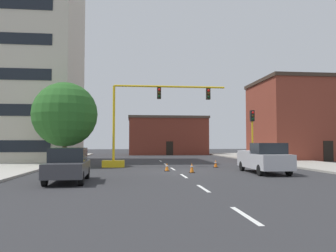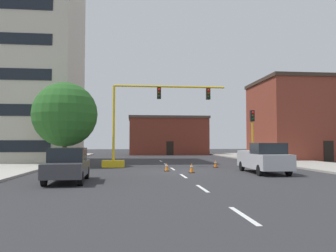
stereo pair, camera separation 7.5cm
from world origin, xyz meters
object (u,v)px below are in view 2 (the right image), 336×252
at_px(traffic_signal_gantry, 130,139).
at_px(sedan_dark_gray_near_left, 68,165).
at_px(pickup_truck_silver, 264,158).
at_px(tree_left_near, 65,114).
at_px(traffic_cone_roadside_a, 192,168).
at_px(traffic_cone_roadside_b, 167,167).
at_px(traffic_light_pole_right, 252,125).
at_px(traffic_cone_roadside_c, 216,164).

height_order(traffic_signal_gantry, sedan_dark_gray_near_left, traffic_signal_gantry).
bearing_deg(pickup_truck_silver, sedan_dark_gray_near_left, -162.76).
height_order(traffic_signal_gantry, tree_left_near, tree_left_near).
relative_size(traffic_cone_roadside_a, traffic_cone_roadside_b, 1.13).
xyz_separation_m(traffic_signal_gantry, traffic_cone_roadside_b, (2.58, -4.39, -2.03)).
distance_m(traffic_light_pole_right, traffic_cone_roadside_b, 9.61).
relative_size(sedan_dark_gray_near_left, traffic_cone_roadside_c, 7.38).
relative_size(traffic_light_pole_right, sedan_dark_gray_near_left, 1.05).
height_order(traffic_cone_roadside_a, traffic_cone_roadside_b, traffic_cone_roadside_a).
bearing_deg(traffic_cone_roadside_a, traffic_light_pole_right, 42.73).
height_order(sedan_dark_gray_near_left, traffic_cone_roadside_c, sedan_dark_gray_near_left).
distance_m(tree_left_near, pickup_truck_silver, 16.59).
height_order(pickup_truck_silver, traffic_cone_roadside_c, pickup_truck_silver).
xyz_separation_m(traffic_signal_gantry, sedan_dark_gray_near_left, (-3.13, -10.35, -1.43)).
bearing_deg(traffic_signal_gantry, tree_left_near, 169.48).
bearing_deg(traffic_cone_roadside_c, traffic_cone_roadside_b, -144.50).
xyz_separation_m(pickup_truck_silver, traffic_cone_roadside_a, (-4.68, 0.77, -0.65)).
bearing_deg(traffic_cone_roadside_c, traffic_signal_gantry, 169.05).
xyz_separation_m(traffic_light_pole_right, traffic_cone_roadside_b, (-7.91, -4.41, -3.24)).
relative_size(traffic_light_pole_right, traffic_cone_roadside_b, 8.13).
distance_m(traffic_signal_gantry, tree_left_near, 5.99).
xyz_separation_m(traffic_light_pole_right, pickup_truck_silver, (-1.71, -6.67, -2.55)).
relative_size(tree_left_near, sedan_dark_gray_near_left, 1.56).
relative_size(traffic_signal_gantry, traffic_cone_roadside_c, 16.63).
bearing_deg(traffic_signal_gantry, sedan_dark_gray_near_left, -106.84).
height_order(traffic_signal_gantry, traffic_cone_roadside_c, traffic_signal_gantry).
height_order(traffic_cone_roadside_a, traffic_cone_roadside_c, traffic_cone_roadside_a).
bearing_deg(traffic_light_pole_right, sedan_dark_gray_near_left, -142.73).
relative_size(pickup_truck_silver, sedan_dark_gray_near_left, 1.19).
bearing_deg(traffic_cone_roadside_b, pickup_truck_silver, -20.05).
bearing_deg(traffic_cone_roadside_b, traffic_cone_roadside_c, 35.50).
bearing_deg(traffic_signal_gantry, pickup_truck_silver, -37.19).
height_order(sedan_dark_gray_near_left, traffic_cone_roadside_b, sedan_dark_gray_near_left).
bearing_deg(traffic_cone_roadside_a, traffic_cone_roadside_b, 135.49).
bearing_deg(traffic_cone_roadside_b, traffic_light_pole_right, 29.12).
height_order(tree_left_near, traffic_cone_roadside_a, tree_left_near).
bearing_deg(tree_left_near, traffic_cone_roadside_c, -10.76).
bearing_deg(traffic_cone_roadside_b, tree_left_near, 146.21).
relative_size(traffic_signal_gantry, sedan_dark_gray_near_left, 2.25).
distance_m(sedan_dark_gray_near_left, traffic_cone_roadside_c, 13.49).
distance_m(traffic_light_pole_right, traffic_cone_roadside_a, 9.27).
relative_size(traffic_cone_roadside_b, traffic_cone_roadside_c, 0.95).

